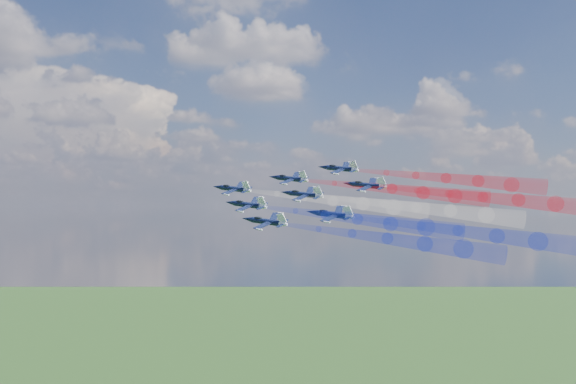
{
  "coord_description": "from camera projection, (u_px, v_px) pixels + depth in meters",
  "views": [
    {
      "loc": [
        -27.79,
        -177.07,
        122.47
      ],
      "look_at": [
        8.05,
        -10.88,
        126.09
      ],
      "focal_mm": 41.16,
      "sensor_mm": 36.0,
      "label": 1
    }
  ],
  "objects": [
    {
      "name": "trail_rear_right",
      "position": [
        483.0,
        197.0,
        155.7
      ],
      "size": [
        39.64,
        35.61,
        10.7
      ],
      "primitive_type": null,
      "rotation": [
        0.12,
        -0.38,
        0.81
      ],
      "color": "red"
    },
    {
      "name": "jet_inner_right",
      "position": [
        290.0,
        179.0,
        181.13
      ],
      "size": [
        16.47,
        16.17,
        8.22
      ],
      "primitive_type": null,
      "rotation": [
        0.12,
        -0.38,
        0.81
      ],
      "color": "black"
    },
    {
      "name": "jet_center_third",
      "position": [
        303.0,
        195.0,
        167.19
      ],
      "size": [
        16.47,
        16.17,
        8.22
      ],
      "primitive_type": null,
      "rotation": [
        0.12,
        -0.38,
        0.81
      ],
      "color": "black"
    },
    {
      "name": "jet_lead",
      "position": [
        233.0,
        189.0,
        177.91
      ],
      "size": [
        16.47,
        16.17,
        8.22
      ],
      "primitive_type": null,
      "rotation": [
        0.12,
        -0.38,
        0.81
      ],
      "color": "black"
    },
    {
      "name": "trail_inner_right",
      "position": [
        392.0,
        189.0,
        166.93
      ],
      "size": [
        39.64,
        35.61,
        10.7
      ],
      "primitive_type": null,
      "rotation": [
        0.12,
        -0.38,
        0.81
      ],
      "color": "red"
    },
    {
      "name": "jet_outer_left",
      "position": [
        266.0,
        222.0,
        152.59
      ],
      "size": [
        16.47,
        16.17,
        8.22
      ],
      "primitive_type": null,
      "rotation": [
        0.12,
        -0.38,
        0.81
      ],
      "color": "black"
    },
    {
      "name": "trail_lead",
      "position": [
        333.0,
        200.0,
        163.72
      ],
      "size": [
        39.64,
        35.61,
        10.7
      ],
      "primitive_type": null,
      "rotation": [
        0.12,
        -0.38,
        0.81
      ],
      "color": "white"
    },
    {
      "name": "trail_rear_left",
      "position": [
        458.0,
        231.0,
        139.92
      ],
      "size": [
        39.64,
        35.61,
        10.7
      ],
      "primitive_type": null,
      "rotation": [
        0.12,
        -0.38,
        0.81
      ],
      "color": "#172ACA"
    },
    {
      "name": "jet_outer_right",
      "position": [
        340.0,
        169.0,
        181.45
      ],
      "size": [
        16.47,
        16.17,
        8.22
      ],
      "primitive_type": null,
      "rotation": [
        0.12,
        -0.38,
        0.81
      ],
      "color": "black"
    },
    {
      "name": "trail_inner_left",
      "position": [
        357.0,
        219.0,
        150.22
      ],
      "size": [
        39.64,
        35.61,
        10.7
      ],
      "primitive_type": null,
      "rotation": [
        0.12,
        -0.38,
        0.81
      ],
      "color": "#172ACA"
    },
    {
      "name": "jet_rear_right",
      "position": [
        366.0,
        185.0,
        169.9
      ],
      "size": [
        16.47,
        16.17,
        8.22
      ],
      "primitive_type": null,
      "rotation": [
        0.12,
        -0.38,
        0.81
      ],
      "color": "black"
    },
    {
      "name": "trail_outer_right",
      "position": [
        446.0,
        178.0,
        167.25
      ],
      "size": [
        39.64,
        35.61,
        10.7
      ],
      "primitive_type": null,
      "rotation": [
        0.12,
        -0.38,
        0.81
      ],
      "color": "red"
    },
    {
      "name": "trail_center_third",
      "position": [
        416.0,
        207.0,
        152.99
      ],
      "size": [
        39.64,
        35.61,
        10.7
      ],
      "primitive_type": null,
      "rotation": [
        0.12,
        -0.38,
        0.81
      ],
      "color": "white"
    },
    {
      "name": "trail_outer_left",
      "position": [
        387.0,
        239.0,
        138.4
      ],
      "size": [
        39.64,
        35.61,
        10.7
      ],
      "primitive_type": null,
      "rotation": [
        0.12,
        -0.38,
        0.81
      ],
      "color": "#172ACA"
    },
    {
      "name": "jet_inner_left",
      "position": [
        248.0,
        205.0,
        164.42
      ],
      "size": [
        16.47,
        16.17,
        8.22
      ],
      "primitive_type": null,
      "rotation": [
        0.12,
        -0.38,
        0.81
      ],
      "color": "black"
    },
    {
      "name": "jet_rear_left",
      "position": [
        332.0,
        215.0,
        154.12
      ],
      "size": [
        16.47,
        16.17,
        8.22
      ],
      "primitive_type": null,
      "rotation": [
        0.12,
        -0.38,
        0.81
      ],
      "color": "black"
    }
  ]
}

